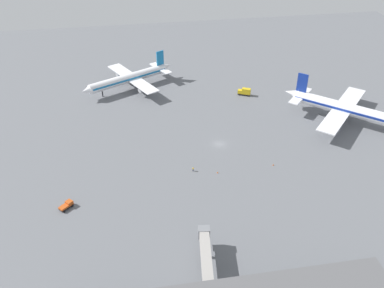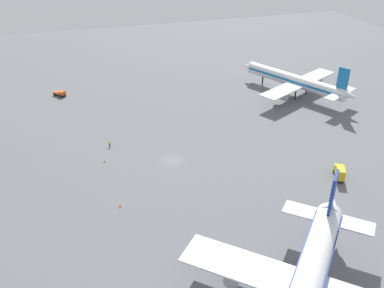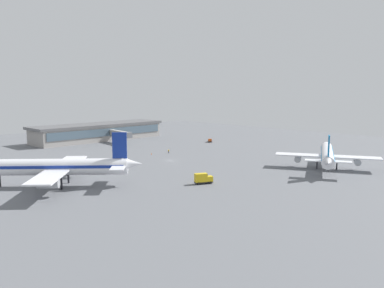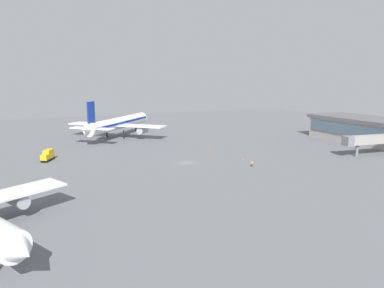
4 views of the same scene
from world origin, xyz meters
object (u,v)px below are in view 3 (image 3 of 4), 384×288
object	(u,v)px
catering_truck	(203,178)
safety_cone_near_gate	(115,160)
airplane_at_gate	(54,167)
pushback_tractor	(210,140)
airplane_taxiing	(327,154)
safety_cone_mid_apron	(152,154)
ground_crew_worker	(169,151)

from	to	relation	value
catering_truck	safety_cone_near_gate	xyz separation A→B (m)	(-4.29, -53.16, -1.40)
airplane_at_gate	pushback_tractor	size ratio (longest dim) A/B	9.51
catering_truck	pushback_tractor	world-z (taller)	catering_truck
airplane_taxiing	pushback_tractor	bearing A→B (deg)	46.72
airplane_at_gate	safety_cone_mid_apron	xyz separation A→B (m)	(-57.86, -24.62, -5.60)
airplane_taxiing	safety_cone_near_gate	world-z (taller)	airplane_taxiing
airplane_taxiing	ground_crew_worker	xyz separation A→B (m)	(17.98, -67.34, -4.27)
catering_truck	ground_crew_worker	size ratio (longest dim) A/B	3.50
safety_cone_near_gate	safety_cone_mid_apron	bearing A→B (deg)	-177.01
catering_truck	safety_cone_near_gate	size ratio (longest dim) A/B	9.75
airplane_at_gate	safety_cone_mid_apron	world-z (taller)	airplane_at_gate
catering_truck	safety_cone_mid_apron	distance (m)	59.43
airplane_at_gate	safety_cone_near_gate	world-z (taller)	airplane_at_gate
airplane_at_gate	pushback_tractor	xyz separation A→B (m)	(-107.01, -33.93, -4.93)
catering_truck	pushback_tractor	size ratio (longest dim) A/B	1.29
pushback_tractor	catering_truck	bearing A→B (deg)	-1.88
airplane_taxiing	catering_truck	xyz separation A→B (m)	(50.31, -15.61, -3.42)
pushback_tractor	ground_crew_worker	bearing A→B (deg)	-26.73
pushback_tractor	safety_cone_near_gate	xyz separation A→B (m)	(69.18, 10.36, -0.67)
catering_truck	airplane_taxiing	bearing A→B (deg)	10.03
ground_crew_worker	safety_cone_near_gate	bearing A→B (deg)	160.27
safety_cone_near_gate	ground_crew_worker	bearing A→B (deg)	177.08
airplane_taxiing	catering_truck	distance (m)	52.79
safety_cone_near_gate	airplane_at_gate	bearing A→B (deg)	31.93
ground_crew_worker	safety_cone_near_gate	size ratio (longest dim) A/B	2.78
ground_crew_worker	safety_cone_mid_apron	world-z (taller)	ground_crew_worker
airplane_taxiing	pushback_tractor	distance (m)	82.56
airplane_at_gate	ground_crew_worker	size ratio (longest dim) A/B	25.75
safety_cone_near_gate	safety_cone_mid_apron	distance (m)	20.06
ground_crew_worker	airplane_taxiing	bearing A→B (deg)	-91.86
airplane_at_gate	pushback_tractor	distance (m)	112.37
catering_truck	ground_crew_worker	world-z (taller)	catering_truck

